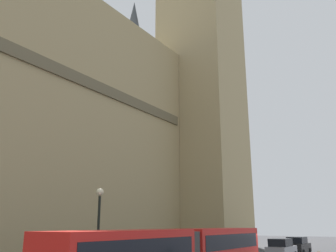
{
  "coord_description": "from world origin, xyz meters",
  "views": [
    {
      "loc": [
        -28.15,
        -9.16,
        3.15
      ],
      "look_at": [
        -7.26,
        4.47,
        9.88
      ],
      "focal_mm": 39.1,
      "sensor_mm": 36.0,
      "label": 1
    }
  ],
  "objects": [
    {
      "name": "articulated_bus",
      "position": [
        -9.92,
        1.99,
        1.75
      ],
      "size": [
        18.31,
        2.54,
        2.9
      ],
      "color": "red",
      "rests_on": "ground_plane"
    },
    {
      "name": "street_lamp",
      "position": [
        -11.67,
        6.5,
        3.06
      ],
      "size": [
        0.44,
        0.44,
        5.27
      ],
      "color": "black",
      "rests_on": "ground_plane"
    },
    {
      "name": "sedan_trailing",
      "position": [
        14.45,
        1.77,
        0.91
      ],
      "size": [
        4.4,
        1.86,
        1.85
      ],
      "color": "black",
      "rests_on": "ground_plane"
    },
    {
      "name": "sedan_lead",
      "position": [
        8.39,
        1.78,
        0.91
      ],
      "size": [
        4.4,
        1.86,
        1.85
      ],
      "color": "gray",
      "rests_on": "ground_plane"
    }
  ]
}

